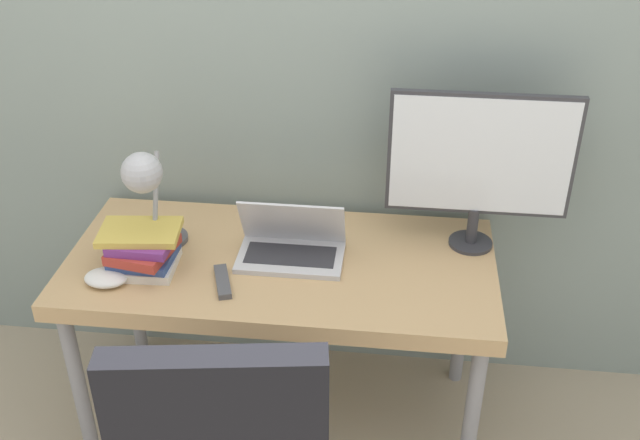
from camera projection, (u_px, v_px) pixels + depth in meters
The scene contains 8 objects.
wall_back at pixel (295, 42), 2.47m from camera, with size 8.00×0.05×2.60m.
desk at pixel (281, 276), 2.48m from camera, with size 1.40×0.66×0.70m.
laptop at pixel (291, 246), 2.44m from camera, with size 0.34×0.21×0.20m.
monitor at pixel (480, 160), 2.36m from camera, with size 0.59×0.15×0.54m.
desk_lamp at pixel (146, 183), 2.29m from camera, with size 0.14×0.28×0.40m.
book_stack at pixel (144, 249), 2.37m from camera, with size 0.27×0.22×0.14m.
tv_remote at pixel (223, 282), 2.32m from camera, with size 0.09×0.17×0.02m.
game_controller at pixel (106, 278), 2.32m from camera, with size 0.14×0.10×0.04m.
Camera 1 is at (0.36, -1.66, 2.08)m, focal length 42.00 mm.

